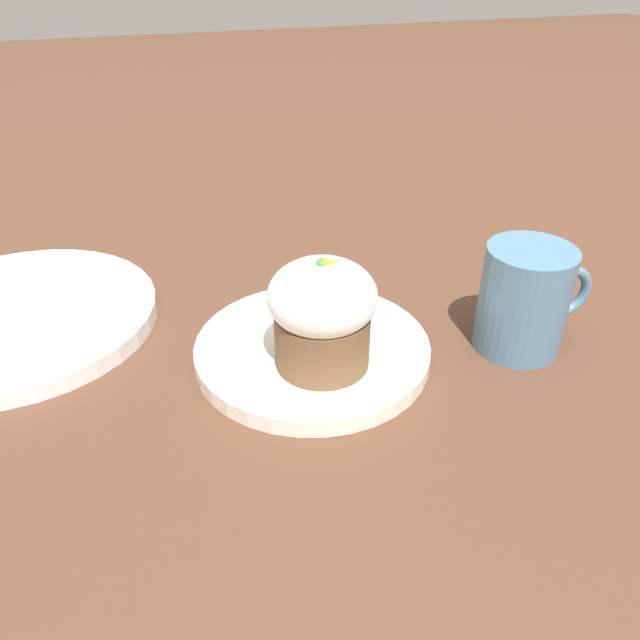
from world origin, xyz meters
TOP-DOWN VIEW (x-y plane):
  - ground_plane at (0.00, 0.00)m, footprint 4.00×4.00m
  - dessert_plate at (0.00, 0.00)m, footprint 0.21×0.21m
  - carrot_cake at (-0.00, -0.03)m, footprint 0.09×0.09m
  - spoon at (0.01, 0.01)m, footprint 0.05×0.12m
  - coffee_cup at (0.19, -0.04)m, footprint 0.11×0.08m
  - side_plate at (-0.26, 0.14)m, footprint 0.27×0.27m

SIDE VIEW (x-z plane):
  - ground_plane at x=0.00m, z-range 0.00..0.00m
  - dessert_plate at x=0.00m, z-range 0.00..0.02m
  - side_plate at x=-0.26m, z-range 0.00..0.02m
  - spoon at x=0.01m, z-range 0.02..0.02m
  - coffee_cup at x=0.19m, z-range 0.00..0.10m
  - carrot_cake at x=0.00m, z-range 0.02..0.12m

